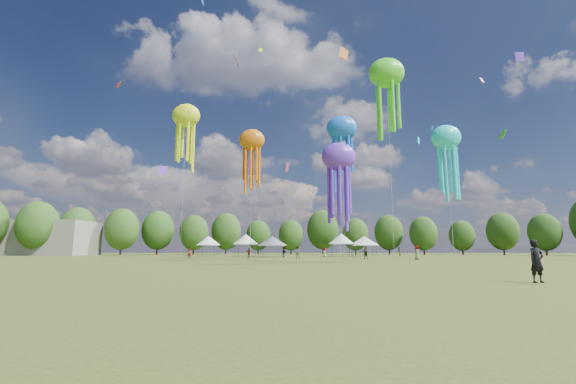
{
  "coord_description": "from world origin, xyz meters",
  "views": [
    {
      "loc": [
        -1.61,
        -15.94,
        1.2
      ],
      "look_at": [
        -2.71,
        15.0,
        6.0
      ],
      "focal_mm": 23.46,
      "sensor_mm": 36.0,
      "label": 1
    }
  ],
  "objects": [
    {
      "name": "ground",
      "position": [
        0.0,
        0.0,
        0.0
      ],
      "size": [
        300.0,
        300.0,
        0.0
      ],
      "primitive_type": "plane",
      "color": "#384416",
      "rests_on": "ground"
    },
    {
      "name": "festival_tents",
      "position": [
        -3.16,
        55.94,
        3.09
      ],
      "size": [
        35.58,
        11.32,
        4.39
      ],
      "color": "#47474C",
      "rests_on": "ground"
    },
    {
      "name": "small_kites",
      "position": [
        0.18,
        43.23,
        31.56
      ],
      "size": [
        71.02,
        59.53,
        45.08
      ],
      "color": "orange",
      "rests_on": "ground"
    },
    {
      "name": "hangar",
      "position": [
        -72.0,
        72.0,
        4.0
      ],
      "size": [
        40.0,
        12.0,
        8.0
      ],
      "primitive_type": "cube",
      "color": "gray",
      "rests_on": "ground"
    },
    {
      "name": "spectators_far",
      "position": [
        4.22,
        45.79,
        0.86
      ],
      "size": [
        35.61,
        27.27,
        1.81
      ],
      "color": "gray",
      "rests_on": "ground"
    },
    {
      "name": "show_kites",
      "position": [
        1.16,
        40.08,
        19.95
      ],
      "size": [
        41.07,
        29.81,
        30.42
      ],
      "color": "orange",
      "rests_on": "ground"
    },
    {
      "name": "observer_main",
      "position": [
        7.21,
        -1.3,
        0.8
      ],
      "size": [
        0.66,
        0.52,
        1.6
      ],
      "primitive_type": "imported",
      "rotation": [
        0.0,
        0.0,
        0.26
      ],
      "color": "black",
      "rests_on": "ground"
    },
    {
      "name": "treeline",
      "position": [
        -3.87,
        62.51,
        6.54
      ],
      "size": [
        201.57,
        95.24,
        13.43
      ],
      "color": "#38281C",
      "rests_on": "ground"
    },
    {
      "name": "spectator_near",
      "position": [
        -2.19,
        37.44,
        0.83
      ],
      "size": [
        0.81,
        0.63,
        1.66
      ],
      "primitive_type": "imported",
      "rotation": [
        0.0,
        0.0,
        3.14
      ],
      "color": "gray",
      "rests_on": "ground"
    }
  ]
}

